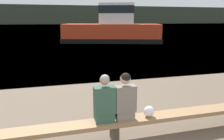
{
  "coord_description": "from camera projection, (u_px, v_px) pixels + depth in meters",
  "views": [
    {
      "loc": [
        -1.04,
        -1.57,
        2.52
      ],
      "look_at": [
        0.86,
        5.45,
        0.82
      ],
      "focal_mm": 35.0,
      "sensor_mm": 36.0,
      "label": 1
    }
  ],
  "objects": [
    {
      "name": "shopping_bag",
      "position": [
        149.0,
        111.0,
        4.68
      ],
      "size": [
        0.23,
        0.18,
        0.24
      ],
      "color": "white",
      "rests_on": "bench_main"
    },
    {
      "name": "tugboat_red",
      "position": [
        113.0,
        30.0,
        24.04
      ],
      "size": [
        11.25,
        6.56,
        6.66
      ],
      "rotation": [
        0.0,
        0.0,
        1.26
      ],
      "color": "red",
      "rests_on": "water_surface"
    },
    {
      "name": "bench_main",
      "position": [
        114.0,
        124.0,
        4.56
      ],
      "size": [
        7.08,
        0.41,
        0.47
      ],
      "color": "#8E6B47",
      "rests_on": "ground"
    },
    {
      "name": "far_shoreline",
      "position": [
        53.0,
        15.0,
        114.75
      ],
      "size": [
        600.0,
        12.0,
        9.43
      ],
      "primitive_type": "cube",
      "color": "#384233",
      "rests_on": "ground"
    },
    {
      "name": "person_left",
      "position": [
        105.0,
        102.0,
        4.4
      ],
      "size": [
        0.44,
        0.38,
        1.0
      ],
      "color": "#2D4C3D",
      "rests_on": "bench_main"
    },
    {
      "name": "person_right",
      "position": [
        125.0,
        99.0,
        4.5
      ],
      "size": [
        0.44,
        0.39,
        1.01
      ],
      "color": "#70665B",
      "rests_on": "bench_main"
    },
    {
      "name": "water_surface",
      "position": [
        54.0,
        24.0,
        121.53
      ],
      "size": [
        240.0,
        240.0,
        0.0
      ],
      "primitive_type": "plane",
      "color": "#5684A3",
      "rests_on": "ground"
    }
  ]
}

